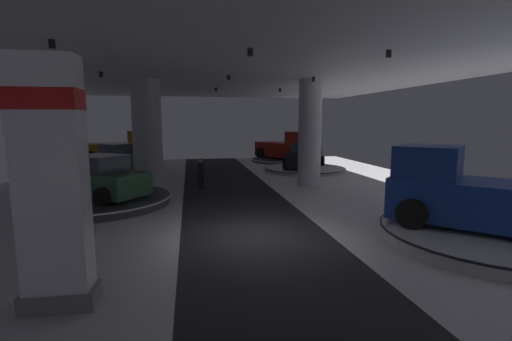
% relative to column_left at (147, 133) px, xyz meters
% --- Properties ---
extents(ground, '(24.00, 44.00, 0.06)m').
position_rel_column_left_xyz_m(ground, '(4.00, -9.10, -2.77)').
color(ground, silver).
extents(ceiling_with_spotlights, '(24.00, 44.00, 0.39)m').
position_rel_column_left_xyz_m(ceiling_with_spotlights, '(4.00, -9.10, 2.80)').
color(ceiling_with_spotlights, silver).
extents(column_left, '(1.49, 1.49, 5.50)m').
position_rel_column_left_xyz_m(column_left, '(0.00, 0.00, 0.00)').
color(column_left, '#ADADB2').
rests_on(column_left, ground).
extents(column_right, '(1.19, 1.19, 5.50)m').
position_rel_column_left_xyz_m(column_right, '(8.31, -1.47, 0.00)').
color(column_right, silver).
rests_on(column_right, ground).
extents(brand_sign_pylon, '(1.29, 0.69, 4.50)m').
position_rel_column_left_xyz_m(brand_sign_pylon, '(-0.23, -12.39, -0.43)').
color(brand_sign_pylon, slate).
rests_on(brand_sign_pylon, ground).
extents(display_platform_near_right, '(5.90, 5.90, 0.36)m').
position_rel_column_left_xyz_m(display_platform_near_right, '(10.40, -10.85, -2.55)').
color(display_platform_near_right, '#B7B7BC').
rests_on(display_platform_near_right, ground).
extents(pickup_truck_near_right, '(5.18, 5.28, 2.30)m').
position_rel_column_left_xyz_m(pickup_truck_near_right, '(10.18, -10.62, -1.46)').
color(pickup_truck_near_right, navy).
rests_on(pickup_truck_near_right, display_platform_near_right).
extents(display_platform_deep_right, '(5.68, 5.68, 0.23)m').
position_rel_column_left_xyz_m(display_platform_deep_right, '(10.06, 9.68, -2.62)').
color(display_platform_deep_right, '#333338').
rests_on(display_platform_deep_right, ground).
extents(pickup_truck_deep_right, '(4.60, 5.62, 2.30)m').
position_rel_column_left_xyz_m(pickup_truck_deep_right, '(10.22, 9.41, -1.58)').
color(pickup_truck_deep_right, maroon).
rests_on(pickup_truck_deep_right, display_platform_deep_right).
extents(display_platform_far_left, '(5.05, 5.05, 0.33)m').
position_rel_column_left_xyz_m(display_platform_far_left, '(-2.08, 3.21, -2.56)').
color(display_platform_far_left, '#B7B7BC').
rests_on(display_platform_far_left, ground).
extents(display_car_far_left, '(4.18, 4.30, 1.71)m').
position_rel_column_left_xyz_m(display_car_far_left, '(-2.06, 3.23, -1.65)').
color(display_car_far_left, '#2D5638').
rests_on(display_car_far_left, display_platform_far_left).
extents(display_platform_deep_left, '(5.68, 5.68, 0.28)m').
position_rel_column_left_xyz_m(display_platform_deep_left, '(-3.62, 10.85, -2.59)').
color(display_platform_deep_left, '#333338').
rests_on(display_platform_deep_left, ground).
extents(pickup_truck_deep_left, '(5.55, 3.26, 2.30)m').
position_rel_column_left_xyz_m(pickup_truck_deep_left, '(-3.31, 10.89, -1.54)').
color(pickup_truck_deep_left, '#B77519').
rests_on(pickup_truck_deep_left, display_platform_deep_left).
extents(display_platform_mid_left, '(5.81, 5.81, 0.33)m').
position_rel_column_left_xyz_m(display_platform_mid_left, '(-1.57, -4.07, -2.57)').
color(display_platform_mid_left, '#333338').
rests_on(display_platform_mid_left, ground).
extents(display_car_mid_left, '(4.44, 3.96, 1.71)m').
position_rel_column_left_xyz_m(display_car_mid_left, '(-1.55, -4.08, -1.66)').
color(display_car_mid_left, '#2D5638').
rests_on(display_car_mid_left, display_platform_mid_left).
extents(display_platform_far_right, '(5.45, 5.45, 0.24)m').
position_rel_column_left_xyz_m(display_platform_far_right, '(9.82, 3.69, -2.61)').
color(display_platform_far_right, '#B7B7BC').
rests_on(display_platform_far_right, ground).
extents(display_car_far_right, '(3.66, 4.55, 1.71)m').
position_rel_column_left_xyz_m(display_car_far_right, '(9.81, 3.67, -1.74)').
color(display_car_far_right, black).
rests_on(display_car_far_right, display_platform_far_right).
extents(visitor_walking_near, '(0.32, 0.32, 1.59)m').
position_rel_column_left_xyz_m(visitor_walking_near, '(2.65, -1.66, -1.84)').
color(visitor_walking_near, black).
rests_on(visitor_walking_near, ground).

